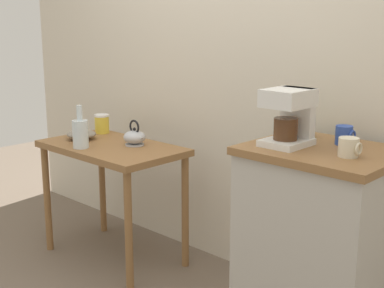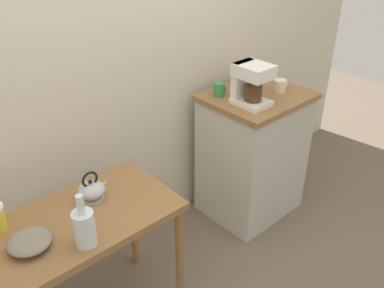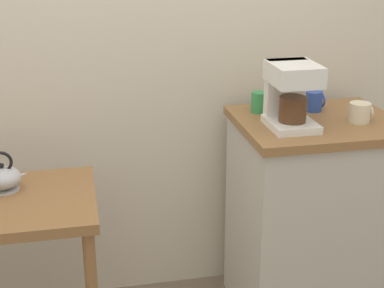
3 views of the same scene
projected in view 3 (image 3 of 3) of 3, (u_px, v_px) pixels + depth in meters
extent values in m
cylinder|color=olive|center=(89.00, 253.00, 2.51)|extent=(0.04, 0.04, 0.70)
cube|color=#BCB7AD|center=(310.00, 223.00, 2.57)|extent=(0.64, 0.53, 0.90)
cube|color=olive|center=(318.00, 124.00, 2.41)|extent=(0.67, 0.56, 0.04)
cylinder|color=#B2B5BA|center=(4.00, 189.00, 2.19)|extent=(0.12, 0.12, 0.01)
ellipsoid|color=#B2B5BA|center=(3.00, 178.00, 2.18)|extent=(0.14, 0.14, 0.08)
cone|color=#B2B5BA|center=(20.00, 176.00, 2.19)|extent=(0.07, 0.03, 0.05)
sphere|color=black|center=(1.00, 166.00, 2.16)|extent=(0.02, 0.02, 0.02)
torus|color=black|center=(1.00, 162.00, 2.15)|extent=(0.09, 0.01, 0.09)
cube|color=white|center=(291.00, 124.00, 2.29)|extent=(0.18, 0.22, 0.03)
cube|color=white|center=(285.00, 91.00, 2.33)|extent=(0.16, 0.05, 0.26)
cube|color=white|center=(294.00, 74.00, 2.22)|extent=(0.18, 0.22, 0.08)
cylinder|color=#4C2D19|center=(293.00, 109.00, 2.26)|extent=(0.11, 0.11, 0.10)
cylinder|color=beige|center=(360.00, 113.00, 2.35)|extent=(0.09, 0.09, 0.08)
torus|color=beige|center=(370.00, 112.00, 2.36)|extent=(0.01, 0.06, 0.06)
cylinder|color=#338C4C|center=(259.00, 102.00, 2.48)|extent=(0.07, 0.07, 0.09)
torus|color=#338C4C|center=(268.00, 102.00, 2.49)|extent=(0.01, 0.06, 0.06)
cylinder|color=#2D4CAD|center=(313.00, 101.00, 2.50)|extent=(0.08, 0.08, 0.09)
torus|color=#2D4CAD|center=(322.00, 100.00, 2.51)|extent=(0.01, 0.06, 0.06)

